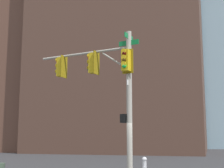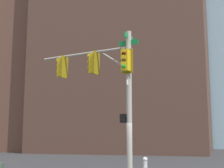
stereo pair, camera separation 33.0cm
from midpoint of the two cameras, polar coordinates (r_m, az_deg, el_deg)
name	(u,v)px [view 1 (the left image)]	position (r m, az deg, el deg)	size (l,w,h in m)	color
signal_pole_assembly	(107,80)	(15.89, -1.38, 0.76)	(1.67, 5.52, 6.83)	#9E998C
fire_hydrant	(144,165)	(17.32, 5.05, -13.71)	(0.34, 0.26, 0.87)	#B2B2B7
building_brick_midblock	(78,48)	(53.78, -6.07, 6.21)	(22.60, 16.59, 32.27)	brown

